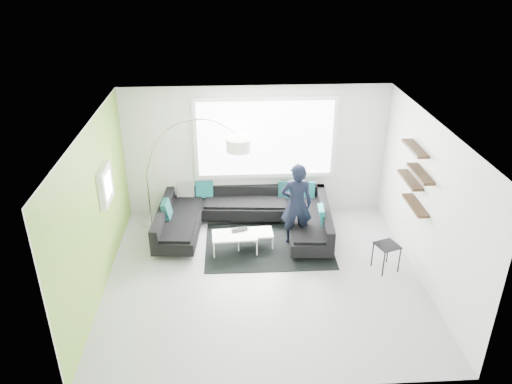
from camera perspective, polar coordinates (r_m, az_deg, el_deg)
ground at (r=8.99m, az=0.87°, el=-9.65°), size 5.50×5.50×0.00m
room_shell at (r=8.25m, az=1.11°, el=1.43°), size 5.54×5.04×2.82m
sectional_sofa at (r=10.08m, az=-1.36°, el=-3.14°), size 3.55×2.35×0.73m
rug at (r=9.83m, az=1.45°, el=-6.11°), size 2.47×1.81×0.01m
coffee_table at (r=9.67m, az=-1.29°, el=-5.52°), size 1.13×0.69×0.36m
arc_lamp at (r=10.31m, az=-12.46°, el=2.18°), size 2.32×1.30×2.33m
side_table at (r=9.33m, az=14.61°, el=-7.20°), size 0.48×0.48×0.52m
person at (r=9.57m, az=4.63°, el=-1.41°), size 0.64×0.44×1.68m
laptop at (r=9.59m, az=-1.78°, el=-4.46°), size 0.46×0.41×0.03m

